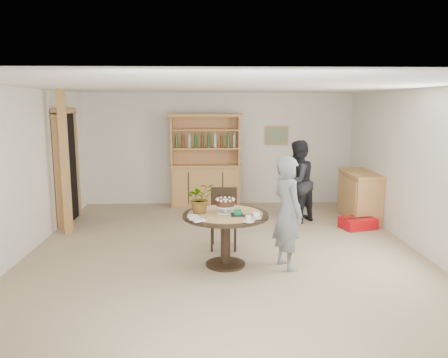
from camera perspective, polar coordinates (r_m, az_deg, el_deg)
ground at (r=6.71m, az=0.07°, el=-9.91°), size 7.00×7.00×0.00m
room_shell at (r=6.34m, az=0.10°, el=5.07°), size 6.04×7.04×2.52m
doorway at (r=8.81m, az=-19.88°, el=1.70°), size 0.13×1.10×2.18m
pine_post at (r=7.97m, az=-20.07°, el=1.92°), size 0.12×0.12×2.50m
hutch at (r=9.68m, az=-2.41°, el=0.47°), size 1.62×0.54×2.04m
sideboard at (r=9.00m, az=17.30°, el=-2.09°), size 0.54×1.26×0.94m
dining_table at (r=6.13m, az=0.20°, el=-5.90°), size 1.20×1.20×0.76m
dining_chair at (r=6.95m, az=-0.03°, el=-4.58°), size 0.44×0.44×0.95m
birthday_cake at (r=6.11m, az=0.18°, el=-3.26°), size 0.30×0.30×0.20m
flower_vase at (r=6.09m, az=-3.11°, el=-2.48°), size 0.47×0.44×0.42m
gift_tray at (r=5.98m, az=2.31°, el=-4.53°), size 0.30×0.20×0.08m
coffee_cup_a at (r=5.84m, az=4.24°, el=-4.76°), size 0.15×0.15×0.09m
coffee_cup_b at (r=5.67m, az=3.22°, el=-5.26°), size 0.15×0.15×0.08m
napkins at (r=5.78m, az=-3.76°, el=-5.14°), size 0.24×0.33×0.03m
teen_boy at (r=6.08m, az=8.29°, el=-4.35°), size 0.57×0.67×1.58m
adult_person at (r=8.44m, az=9.54°, el=-0.35°), size 0.97×0.96×1.58m
red_suitcase at (r=8.40m, az=17.10°, el=-5.53°), size 0.69×0.55×0.21m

